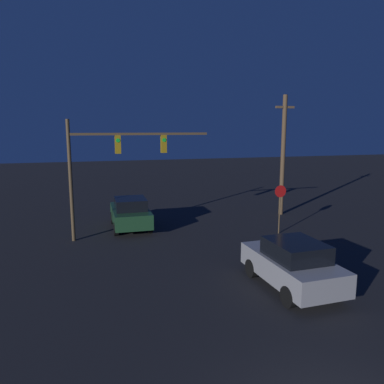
% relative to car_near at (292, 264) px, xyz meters
% --- Properties ---
extents(car_near, '(2.09, 4.23, 1.73)m').
position_rel_car_near_xyz_m(car_near, '(0.00, 0.00, 0.00)').
color(car_near, '#99999E').
rests_on(car_near, ground_plane).
extents(car_far, '(2.05, 4.21, 1.73)m').
position_rel_car_near_xyz_m(car_far, '(-4.41, 9.53, 0.00)').
color(car_far, '#1E4728').
rests_on(car_far, ground_plane).
extents(traffic_signal_mast, '(7.03, 0.30, 5.96)m').
position_rel_car_near_xyz_m(traffic_signal_mast, '(-5.50, 8.00, 3.20)').
color(traffic_signal_mast, brown).
rests_on(traffic_signal_mast, ground_plane).
extents(stop_sign, '(0.63, 0.07, 2.59)m').
position_rel_car_near_xyz_m(stop_sign, '(3.03, 6.28, 0.89)').
color(stop_sign, brown).
rests_on(stop_sign, ground_plane).
extents(utility_pole, '(1.26, 0.28, 7.57)m').
position_rel_car_near_xyz_m(utility_pole, '(5.40, 10.27, 3.02)').
color(utility_pole, brown).
rests_on(utility_pole, ground_plane).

